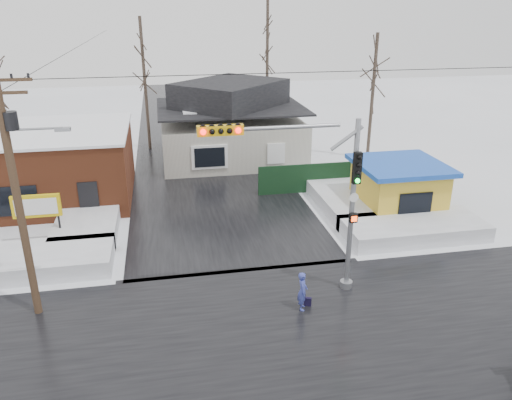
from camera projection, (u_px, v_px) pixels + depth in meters
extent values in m
plane|color=white|center=(265.00, 345.00, 16.99)|extent=(120.00, 120.00, 0.00)
cube|color=black|center=(265.00, 345.00, 16.99)|extent=(10.00, 120.00, 0.02)
cube|color=black|center=(265.00, 345.00, 16.99)|extent=(120.00, 10.00, 0.02)
cube|color=white|center=(30.00, 261.00, 21.66)|extent=(7.00, 3.00, 0.80)
cube|color=white|center=(413.00, 229.00, 24.82)|extent=(7.00, 3.00, 0.80)
cube|color=white|center=(91.00, 214.00, 26.58)|extent=(3.00, 8.00, 0.80)
cube|color=white|center=(341.00, 196.00, 29.03)|extent=(3.00, 8.00, 0.80)
cylinder|color=gray|center=(352.00, 209.00, 19.15)|extent=(0.20, 0.20, 7.00)
cylinder|color=gray|center=(346.00, 284.00, 20.38)|extent=(0.50, 0.50, 0.30)
cylinder|color=gray|center=(277.00, 128.00, 17.41)|extent=(4.60, 0.14, 0.14)
cube|color=gold|center=(220.00, 130.00, 17.06)|extent=(1.60, 0.28, 0.35)
sphere|color=#FF0C0C|center=(203.00, 132.00, 16.80)|extent=(0.20, 0.20, 0.20)
sphere|color=#FF0C0C|center=(238.00, 131.00, 17.02)|extent=(0.20, 0.20, 0.20)
cube|color=black|center=(357.00, 168.00, 18.34)|extent=(0.30, 0.22, 1.20)
sphere|color=#0CE533|center=(358.00, 181.00, 18.38)|extent=(0.18, 0.18, 0.18)
cube|color=black|center=(353.00, 218.00, 19.07)|extent=(0.30, 0.20, 0.35)
cylinder|color=#382619|center=(18.00, 202.00, 17.13)|extent=(0.28, 0.28, 9.00)
cylinder|color=black|center=(11.00, 121.00, 16.14)|extent=(0.44, 0.44, 0.60)
cylinder|color=gray|center=(34.00, 129.00, 16.37)|extent=(1.80, 0.08, 0.08)
cube|color=gray|center=(63.00, 129.00, 16.55)|extent=(0.50, 0.22, 0.12)
cube|color=brown|center=(24.00, 167.00, 28.94)|extent=(12.00, 8.00, 4.00)
cube|color=white|center=(18.00, 132.00, 28.19)|extent=(12.20, 8.20, 0.15)
cube|color=black|center=(7.00, 202.00, 25.49)|extent=(3.00, 0.08, 1.60)
cube|color=black|center=(89.00, 202.00, 26.30)|extent=(1.00, 0.08, 2.20)
cylinder|color=black|center=(20.00, 229.00, 23.60)|extent=(0.10, 0.10, 1.80)
cylinder|color=black|center=(60.00, 226.00, 23.91)|extent=(0.10, 0.10, 1.80)
cube|color=gold|center=(36.00, 206.00, 23.35)|extent=(2.20, 0.18, 1.10)
cube|color=white|center=(36.00, 207.00, 23.25)|extent=(1.90, 0.02, 0.80)
cube|color=beige|center=(231.00, 139.00, 36.88)|extent=(10.00, 8.00, 3.00)
cube|color=black|center=(230.00, 107.00, 36.00)|extent=(10.40, 8.40, 0.12)
pyramid|color=black|center=(230.00, 93.00, 35.65)|extent=(9.00, 7.00, 1.80)
cube|color=brown|center=(271.00, 89.00, 37.11)|extent=(0.70, 0.70, 1.40)
cube|color=white|center=(210.00, 157.00, 32.87)|extent=(2.40, 0.12, 1.60)
cube|color=gold|center=(398.00, 190.00, 27.31)|extent=(4.00, 4.00, 2.60)
cube|color=blue|center=(400.00, 165.00, 26.78)|extent=(4.60, 4.60, 0.25)
cube|color=black|center=(415.00, 204.00, 25.46)|extent=(1.80, 0.06, 1.20)
cube|color=black|center=(322.00, 177.00, 30.59)|extent=(8.00, 0.12, 1.80)
cylinder|color=#332821|center=(145.00, 85.00, 38.20)|extent=(0.24, 0.24, 10.00)
cylinder|color=#332821|center=(267.00, 66.00, 41.41)|extent=(0.24, 0.24, 12.00)
cylinder|color=#332821|center=(372.00, 98.00, 35.71)|extent=(0.24, 0.24, 9.00)
cylinder|color=#332821|center=(1.00, 108.00, 34.98)|extent=(0.24, 0.24, 8.00)
imported|color=#38429E|center=(303.00, 291.00, 18.71)|extent=(0.50, 0.64, 1.55)
cube|color=black|center=(308.00, 302.00, 19.11)|extent=(0.30, 0.22, 0.35)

